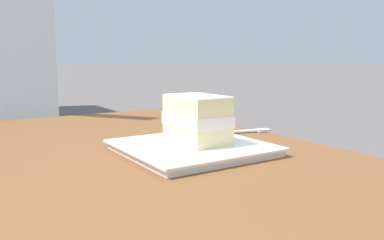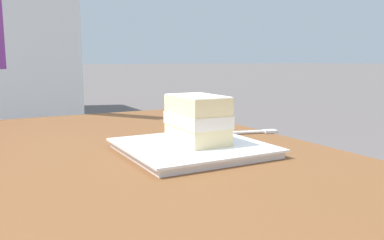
# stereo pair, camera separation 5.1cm
# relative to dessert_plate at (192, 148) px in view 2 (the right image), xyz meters

# --- Properties ---
(dessert_plate) EXTENTS (0.25, 0.25, 0.02)m
(dessert_plate) POSITION_rel_dessert_plate_xyz_m (0.00, 0.00, 0.00)
(dessert_plate) COLOR white
(dessert_plate) RESTS_ON patio_table
(cake_slice) EXTENTS (0.12, 0.08, 0.09)m
(cake_slice) POSITION_rel_dessert_plate_xyz_m (-0.00, 0.01, 0.05)
(cake_slice) COLOR beige
(cake_slice) RESTS_ON dessert_plate
(dessert_fork) EXTENTS (0.06, 0.17, 0.01)m
(dessert_fork) POSITION_rel_dessert_plate_xyz_m (-0.10, 0.19, -0.00)
(dessert_fork) COLOR silver
(dessert_fork) RESTS_ON patio_table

